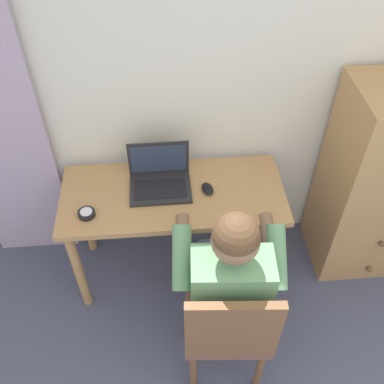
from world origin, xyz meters
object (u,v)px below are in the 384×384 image
Objects in this scene: laptop at (160,178)px; desk_clock at (87,213)px; computer_mouse at (208,189)px; dresser at (379,183)px; desk at (173,206)px; person_seated at (228,273)px; chair at (229,326)px.

laptop is 3.80× the size of desk_clock.
computer_mouse is 0.67m from desk_clock.
desk_clock is at bearing 179.58° from computer_mouse.
dresser is 1.03m from computer_mouse.
computer_mouse reaches higher than desk_clock.
desk is 0.50m from desk_clock.
chair is at bearing -93.65° from person_seated.
laptop is at bearing 178.94° from dresser.
person_seated is 0.81m from desk_clock.
person_seated is (0.01, 0.18, 0.18)m from chair.
chair reaches higher than desk.
chair is (0.23, -0.71, -0.10)m from desk.
laptop is (-1.29, 0.02, 0.12)m from dresser.
computer_mouse is (-1.03, -0.05, 0.09)m from dresser.
chair is at bearing -72.33° from desk.
desk_clock reaches higher than desk.
desk is at bearing 15.75° from desk_clock.
desk is 3.65× the size of laptop.
laptop reaches higher than computer_mouse.
laptop reaches higher than desk.
dresser reaches higher than laptop.
desk_clock is (-0.46, -0.13, 0.13)m from desk.
desk_clock is at bearing -164.25° from desk.
desk_clock is (-0.39, -0.20, -0.04)m from laptop.
desk_clock is at bearing 150.32° from person_seated.
dresser is 1.07× the size of person_seated.
person_seated is 12.12× the size of computer_mouse.
dresser is 3.79× the size of laptop.
laptop is at bearing 153.30° from computer_mouse.
desk_clock is at bearing -174.02° from dresser.
laptop is at bearing 26.93° from desk_clock.
desk is at bearing 107.67° from chair.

